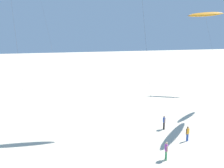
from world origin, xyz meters
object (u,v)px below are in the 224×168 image
Objects in this scene: person_foreground_walker at (166,150)px; person_mid_field at (188,133)px; flying_kite_2 at (205,14)px; person_near_left at (164,122)px.

person_mid_field is at bearing 35.02° from person_foreground_walker.
flying_kite_2 reaches higher than person_mid_field.
flying_kite_2 is at bearing 43.76° from person_near_left.
person_near_left is at bearing 62.70° from person_foreground_walker.
flying_kite_2 is at bearing 48.26° from person_foreground_walker.
flying_kite_2 is 32.38m from person_foreground_walker.
person_foreground_walker reaches higher than person_near_left.
flying_kite_2 reaches higher than person_near_left.
person_foreground_walker is at bearing -144.98° from person_mid_field.
person_mid_field is (4.00, 2.80, -0.05)m from person_foreground_walker.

